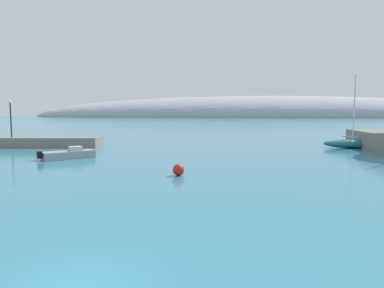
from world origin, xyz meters
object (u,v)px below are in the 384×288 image
(motorboat_grey_alongside_breakwater, at_px, (69,154))
(mooring_buoy_red, at_px, (178,170))
(harbor_lamp_post, at_px, (11,115))
(sailboat_teal_mid_mooring, at_px, (353,143))

(motorboat_grey_alongside_breakwater, height_order, mooring_buoy_red, motorboat_grey_alongside_breakwater)
(mooring_buoy_red, height_order, harbor_lamp_post, harbor_lamp_post)
(mooring_buoy_red, distance_m, harbor_lamp_post, 29.71)
(sailboat_teal_mid_mooring, height_order, motorboat_grey_alongside_breakwater, sailboat_teal_mid_mooring)
(motorboat_grey_alongside_breakwater, height_order, harbor_lamp_post, harbor_lamp_post)
(motorboat_grey_alongside_breakwater, xyz_separation_m, mooring_buoy_red, (11.77, -7.55, 0.01))
(sailboat_teal_mid_mooring, height_order, harbor_lamp_post, sailboat_teal_mid_mooring)
(sailboat_teal_mid_mooring, distance_m, harbor_lamp_post, 42.70)
(sailboat_teal_mid_mooring, distance_m, mooring_buoy_red, 27.52)
(harbor_lamp_post, bearing_deg, mooring_buoy_red, -35.65)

